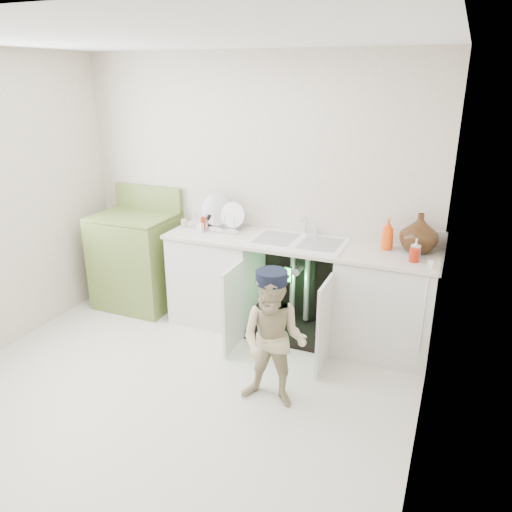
% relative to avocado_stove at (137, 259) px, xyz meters
% --- Properties ---
extents(ground, '(3.50, 3.50, 0.00)m').
position_rel_avocado_stove_xyz_m(ground, '(1.17, -1.18, -0.50)').
color(ground, beige).
rests_on(ground, ground).
extents(room_shell, '(6.00, 5.50, 1.26)m').
position_rel_avocado_stove_xyz_m(room_shell, '(1.17, -1.18, 0.75)').
color(room_shell, beige).
rests_on(room_shell, ground).
extents(counter_run, '(2.44, 1.02, 1.23)m').
position_rel_avocado_stove_xyz_m(counter_run, '(1.75, 0.03, -0.02)').
color(counter_run, silver).
rests_on(counter_run, ground).
extents(avocado_stove, '(0.78, 0.65, 1.21)m').
position_rel_avocado_stove_xyz_m(avocado_stove, '(0.00, 0.00, 0.00)').
color(avocado_stove, olive).
rests_on(avocado_stove, ground).
extents(repair_worker, '(0.51, 0.94, 1.04)m').
position_rel_avocado_stove_xyz_m(repair_worker, '(1.90, -1.06, 0.02)').
color(repair_worker, beige).
rests_on(repair_worker, ground).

